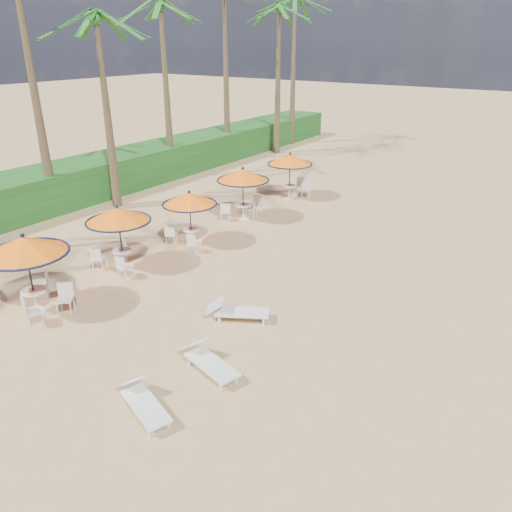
{
  "coord_description": "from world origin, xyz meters",
  "views": [
    {
      "loc": [
        7.47,
        -6.72,
        7.41
      ],
      "look_at": [
        -0.57,
        4.95,
        1.2
      ],
      "focal_mm": 35.0,
      "sensor_mm": 36.0,
      "label": 1
    }
  ],
  "objects_px": {
    "lounger_near": "(142,400)",
    "lounger_far": "(236,311)",
    "station_3": "(243,181)",
    "station_0": "(28,255)",
    "station_4": "(291,163)",
    "lounger_mid": "(207,359)",
    "station_1": "(117,223)",
    "station_2": "(189,204)"
  },
  "relations": [
    {
      "from": "station_2",
      "to": "station_0",
      "type": "bearing_deg",
      "value": -91.96
    },
    {
      "from": "station_2",
      "to": "lounger_mid",
      "type": "bearing_deg",
      "value": -45.75
    },
    {
      "from": "station_4",
      "to": "lounger_far",
      "type": "relative_size",
      "value": 1.27
    },
    {
      "from": "lounger_near",
      "to": "lounger_mid",
      "type": "height_order",
      "value": "lounger_mid"
    },
    {
      "from": "lounger_near",
      "to": "station_3",
      "type": "bearing_deg",
      "value": 135.75
    },
    {
      "from": "station_2",
      "to": "lounger_mid",
      "type": "height_order",
      "value": "station_2"
    },
    {
      "from": "lounger_mid",
      "to": "lounger_near",
      "type": "bearing_deg",
      "value": -82.04
    },
    {
      "from": "station_3",
      "to": "station_0",
      "type": "bearing_deg",
      "value": -90.93
    },
    {
      "from": "station_3",
      "to": "lounger_far",
      "type": "bearing_deg",
      "value": -55.55
    },
    {
      "from": "station_1",
      "to": "lounger_mid",
      "type": "bearing_deg",
      "value": -24.52
    },
    {
      "from": "station_4",
      "to": "lounger_far",
      "type": "xyz_separation_m",
      "value": [
        4.81,
        -11.07,
        -1.47
      ]
    },
    {
      "from": "station_3",
      "to": "lounger_mid",
      "type": "xyz_separation_m",
      "value": [
        5.72,
        -9.39,
        -1.43
      ]
    },
    {
      "from": "station_0",
      "to": "station_2",
      "type": "height_order",
      "value": "station_0"
    },
    {
      "from": "station_0",
      "to": "station_2",
      "type": "relative_size",
      "value": 1.14
    },
    {
      "from": "station_1",
      "to": "station_2",
      "type": "bearing_deg",
      "value": 79.56
    },
    {
      "from": "station_1",
      "to": "station_4",
      "type": "bearing_deg",
      "value": 87.0
    },
    {
      "from": "station_0",
      "to": "lounger_far",
      "type": "distance_m",
      "value": 6.02
    },
    {
      "from": "station_1",
      "to": "lounger_near",
      "type": "distance_m",
      "value": 7.77
    },
    {
      "from": "station_2",
      "to": "station_4",
      "type": "height_order",
      "value": "station_4"
    },
    {
      "from": "station_1",
      "to": "lounger_near",
      "type": "bearing_deg",
      "value": -38.43
    },
    {
      "from": "station_0",
      "to": "lounger_near",
      "type": "height_order",
      "value": "station_0"
    },
    {
      "from": "lounger_near",
      "to": "lounger_far",
      "type": "distance_m",
      "value": 4.25
    },
    {
      "from": "station_2",
      "to": "lounger_mid",
      "type": "relative_size",
      "value": 1.15
    },
    {
      "from": "lounger_far",
      "to": "lounger_mid",
      "type": "bearing_deg",
      "value": -99.21
    },
    {
      "from": "station_4",
      "to": "lounger_near",
      "type": "height_order",
      "value": "station_4"
    },
    {
      "from": "station_1",
      "to": "lounger_mid",
      "type": "relative_size",
      "value": 1.21
    },
    {
      "from": "station_3",
      "to": "station_4",
      "type": "distance_m",
      "value": 3.97
    },
    {
      "from": "station_1",
      "to": "station_2",
      "type": "relative_size",
      "value": 1.06
    },
    {
      "from": "station_0",
      "to": "station_2",
      "type": "bearing_deg",
      "value": 88.04
    },
    {
      "from": "lounger_mid",
      "to": "station_2",
      "type": "bearing_deg",
      "value": 148.86
    },
    {
      "from": "station_3",
      "to": "lounger_mid",
      "type": "relative_size",
      "value": 1.25
    },
    {
      "from": "station_1",
      "to": "station_4",
      "type": "relative_size",
      "value": 1.0
    },
    {
      "from": "lounger_near",
      "to": "station_0",
      "type": "bearing_deg",
      "value": -172.77
    },
    {
      "from": "station_0",
      "to": "lounger_mid",
      "type": "xyz_separation_m",
      "value": [
        5.88,
        0.65,
        -1.51
      ]
    },
    {
      "from": "lounger_mid",
      "to": "lounger_far",
      "type": "relative_size",
      "value": 1.05
    },
    {
      "from": "station_1",
      "to": "station_2",
      "type": "height_order",
      "value": "station_1"
    },
    {
      "from": "station_0",
      "to": "station_4",
      "type": "relative_size",
      "value": 1.07
    },
    {
      "from": "station_0",
      "to": "station_1",
      "type": "bearing_deg",
      "value": 95.38
    },
    {
      "from": "station_2",
      "to": "station_3",
      "type": "xyz_separation_m",
      "value": [
        -0.06,
        3.58,
        0.07
      ]
    },
    {
      "from": "lounger_near",
      "to": "lounger_far",
      "type": "height_order",
      "value": "lounger_far"
    },
    {
      "from": "station_0",
      "to": "lounger_far",
      "type": "height_order",
      "value": "station_0"
    },
    {
      "from": "station_4",
      "to": "station_1",
      "type": "bearing_deg",
      "value": -93.0
    }
  ]
}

